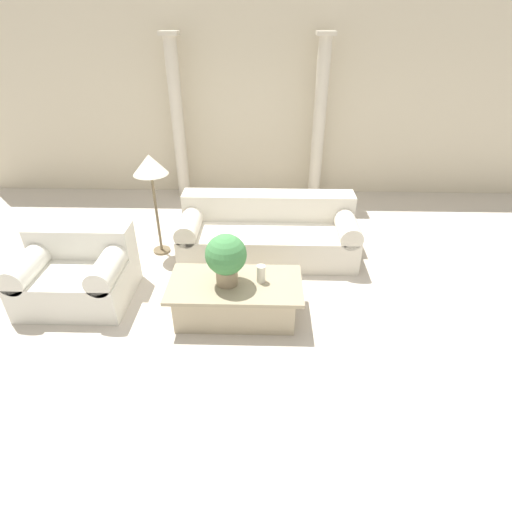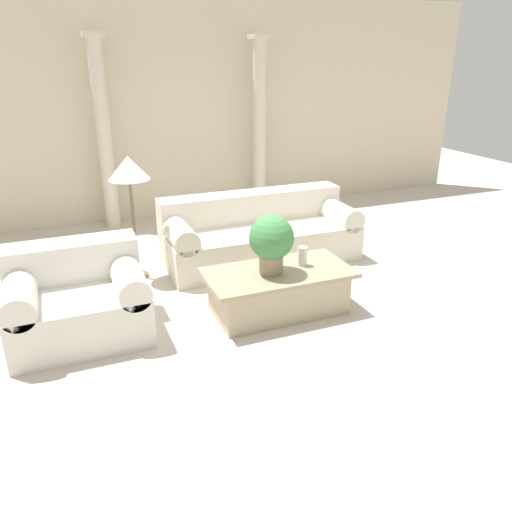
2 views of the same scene
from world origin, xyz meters
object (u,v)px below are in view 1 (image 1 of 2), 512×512
object	(u,v)px
coffee_table	(236,299)
floor_lamp	(150,169)
sofa_long	(268,232)
potted_plant	(226,257)
loveseat	(78,271)

from	to	relation	value
coffee_table	floor_lamp	bearing A→B (deg)	130.18
sofa_long	potted_plant	bearing A→B (deg)	-107.65
potted_plant	floor_lamp	world-z (taller)	floor_lamp
sofa_long	coffee_table	distance (m)	1.38
sofa_long	floor_lamp	world-z (taller)	floor_lamp
sofa_long	floor_lamp	distance (m)	1.71
floor_lamp	coffee_table	bearing A→B (deg)	-49.82
sofa_long	coffee_table	bearing A→B (deg)	-104.48
coffee_table	floor_lamp	world-z (taller)	floor_lamp
loveseat	coffee_table	xyz separation A→B (m)	(1.82, -0.31, -0.12)
coffee_table	floor_lamp	size ratio (longest dim) A/B	1.03
potted_plant	coffee_table	bearing A→B (deg)	5.46
loveseat	coffee_table	distance (m)	1.85
loveseat	coffee_table	size ratio (longest dim) A/B	0.83
coffee_table	potted_plant	xyz separation A→B (m)	(-0.08, -0.01, 0.53)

